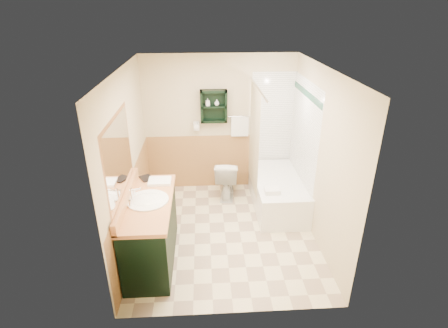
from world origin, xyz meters
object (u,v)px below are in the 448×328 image
soap_bottle_b (217,103)px  hair_dryer (196,126)px  toilet (227,178)px  bathtub (278,192)px  vanity (151,231)px  wall_shelf (214,106)px  vanity_book (140,174)px  soap_bottle_a (208,104)px

soap_bottle_b → hair_dryer: bearing=175.2°
toilet → bathtub: bearing=160.0°
bathtub → soap_bottle_b: bearing=143.8°
vanity → toilet: 1.98m
wall_shelf → bathtub: (1.03, -0.72, -1.29)m
bathtub → soap_bottle_b: 1.80m
bathtub → vanity_book: size_ratio=7.33×
soap_bottle_a → soap_bottle_b: soap_bottle_b is taller
vanity → soap_bottle_a: bearing=67.6°
vanity → soap_bottle_a: size_ratio=11.21×
toilet → soap_bottle_b: size_ratio=6.76×
vanity_book → soap_bottle_a: (0.96, 1.37, 0.59)m
vanity_book → soap_bottle_a: soap_bottle_a is taller
toilet → soap_bottle_a: size_ratio=5.47×
soap_bottle_b → toilet: bearing=-62.4°
soap_bottle_a → vanity_book: bearing=-125.1°
wall_shelf → soap_bottle_a: bearing=-177.1°
wall_shelf → hair_dryer: (-0.30, 0.02, -0.35)m
soap_bottle_b → vanity: bearing=-116.2°
hair_dryer → toilet: size_ratio=0.35×
toilet → soap_bottle_b: soap_bottle_b is taller
wall_shelf → vanity_book: size_ratio=2.69×
vanity_book → wall_shelf: bearing=22.9°
hair_dryer → vanity: 2.18m
hair_dryer → soap_bottle_b: bearing=-4.8°
hair_dryer → wall_shelf: bearing=-4.8°
soap_bottle_a → soap_bottle_b: bearing=0.0°
toilet → soap_bottle_b: (-0.15, 0.29, 1.27)m
bathtub → soap_bottle_a: (-1.12, 0.71, 1.33)m
wall_shelf → toilet: 1.26m
bathtub → toilet: toilet is taller
vanity → vanity_book: (-0.17, 0.56, 0.55)m
wall_shelf → soap_bottle_b: size_ratio=5.37×
soap_bottle_b → bathtub: bearing=-36.2°
wall_shelf → soap_bottle_a: size_ratio=4.34×
vanity → bathtub: vanity is taller
wall_shelf → vanity: 2.40m
vanity → vanity_book: vanity_book is taller
wall_shelf → soap_bottle_a: 0.11m
vanity → soap_bottle_b: 2.44m
hair_dryer → vanity: (-0.59, -1.96, -0.75)m
soap_bottle_a → soap_bottle_b: size_ratio=1.24×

